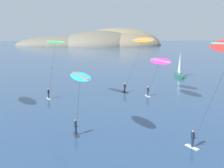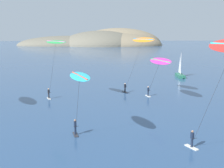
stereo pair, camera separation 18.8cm
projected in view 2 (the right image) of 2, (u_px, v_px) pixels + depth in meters
name	position (u px, v px, depth m)	size (l,w,h in m)	color
headland_island	(103.00, 45.00, 214.15)	(110.74, 53.84, 26.10)	#6B6656
sailboat_near	(180.00, 75.00, 65.97)	(1.76, 5.94, 5.70)	#23664C
kitesurfer_orange	(142.00, 44.00, 44.53)	(4.58, 7.54, 9.82)	#2D2D33
kitesurfer_cyan	(79.00, 81.00, 26.64)	(2.92, 5.39, 6.84)	#2D2D33
kitesurfer_green	(55.00, 47.00, 41.45)	(4.26, 6.07, 9.46)	silver
kitesurfer_magenta	(159.00, 63.00, 42.49)	(2.93, 7.58, 6.79)	silver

